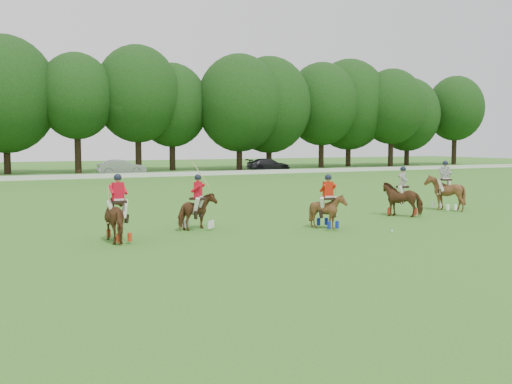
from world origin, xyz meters
name	(u,v)px	position (x,y,z in m)	size (l,w,h in m)	color
ground	(318,244)	(0.00, 0.00, 0.00)	(180.00, 180.00, 0.00)	#327020
tree_line	(79,96)	(0.26, 48.05, 8.23)	(117.98, 14.32, 14.75)	black
boundary_rail	(96,176)	(0.00, 38.00, 0.22)	(120.00, 0.10, 0.44)	white
car_mid	(122,167)	(3.36, 42.50, 0.79)	(1.67, 4.78, 1.58)	gray
car_right	(269,165)	(20.26, 42.50, 0.74)	(2.08, 5.11, 1.48)	black
polo_red_a	(119,217)	(-5.73, 3.40, 0.82)	(1.17, 1.91, 2.28)	#4F2A15
polo_red_b	(198,211)	(-2.41, 4.70, 0.74)	(1.78, 1.80, 2.66)	#4F2A15
polo_red_c	(328,210)	(2.14, 2.69, 0.74)	(1.29, 1.41, 2.10)	#4F2A15
polo_stripe_a	(402,198)	(7.30, 4.44, 0.81)	(1.86, 1.88, 2.25)	#4F2A15
polo_stripe_b	(444,192)	(10.59, 5.22, 0.89)	(1.70, 1.83, 2.43)	#4F2A15
polo_ball	(392,231)	(3.82, 0.93, 0.04)	(0.09, 0.09, 0.09)	white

